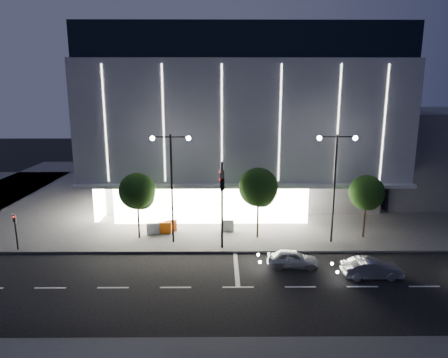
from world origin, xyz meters
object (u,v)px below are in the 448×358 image
at_px(street_lamp_east, 335,173).
at_px(tree_mid, 259,189).
at_px(street_lamp_west, 171,173).
at_px(car_second, 371,268).
at_px(traffic_mast, 222,192).
at_px(barrier_d, 228,226).
at_px(car_lead, 293,259).
at_px(ped_signal_far, 16,228).
at_px(tree_left, 138,193).
at_px(barrier_b, 153,229).
at_px(barrier_c, 165,228).
at_px(barrier_a, 171,226).
at_px(tree_right, 367,194).

relative_size(street_lamp_east, tree_mid, 1.46).
distance_m(street_lamp_west, car_second, 16.22).
distance_m(traffic_mast, barrier_d, 6.82).
bearing_deg(traffic_mast, car_second, -19.37).
height_order(traffic_mast, car_lead, traffic_mast).
bearing_deg(traffic_mast, car_lead, -20.59).
distance_m(ped_signal_far, tree_mid, 19.35).
distance_m(tree_left, barrier_b, 3.62).
xyz_separation_m(street_lamp_west, barrier_b, (-1.96, 1.83, -5.31)).
height_order(street_lamp_east, barrier_b, street_lamp_east).
bearing_deg(street_lamp_west, ped_signal_far, -172.87).
bearing_deg(street_lamp_east, barrier_c, 171.84).
bearing_deg(street_lamp_east, car_second, -80.65).
distance_m(ped_signal_far, barrier_c, 11.65).
distance_m(traffic_mast, tree_mid, 4.82).
bearing_deg(street_lamp_west, barrier_d, 29.48).
xyz_separation_m(tree_mid, barrier_a, (-7.57, 1.54, -3.68)).
bearing_deg(car_second, traffic_mast, 69.77).
bearing_deg(street_lamp_east, street_lamp_west, 180.00).
xyz_separation_m(ped_signal_far, barrier_d, (16.51, 4.05, -1.24)).
distance_m(car_second, barrier_a, 16.98).
height_order(tree_mid, barrier_d, tree_mid).
bearing_deg(barrier_d, ped_signal_far, -162.47).
height_order(traffic_mast, tree_left, traffic_mast).
bearing_deg(tree_right, street_lamp_west, -176.36).
distance_m(tree_right, car_lead, 9.53).
bearing_deg(barrier_c, car_second, -27.67).
distance_m(car_lead, barrier_a, 11.91).
relative_size(traffic_mast, barrier_c, 6.43).
distance_m(street_lamp_west, ped_signal_far, 12.76).
bearing_deg(barrier_a, tree_mid, -34.41).
bearing_deg(tree_right, traffic_mast, -162.98).
height_order(ped_signal_far, barrier_d, ped_signal_far).
xyz_separation_m(ped_signal_far, barrier_b, (10.04, 3.33, -1.24)).
bearing_deg(tree_right, car_second, -105.58).
height_order(tree_left, barrier_b, tree_left).
height_order(car_second, barrier_b, car_second).
height_order(ped_signal_far, tree_right, tree_right).
height_order(traffic_mast, street_lamp_east, street_lamp_east).
distance_m(street_lamp_east, barrier_c, 15.06).
bearing_deg(tree_right, ped_signal_far, -174.86).
xyz_separation_m(car_second, barrier_a, (-14.56, 8.74, 0.00)).
bearing_deg(car_second, street_lamp_east, 8.49).
bearing_deg(car_lead, barrier_c, 62.07).
bearing_deg(car_second, car_lead, 71.01).
bearing_deg(car_lead, tree_mid, 25.00).
bearing_deg(barrier_c, traffic_mast, -42.27).
relative_size(tree_left, barrier_a, 5.20).
bearing_deg(tree_left, tree_right, -0.00).
xyz_separation_m(traffic_mast, ped_signal_far, (-16.00, 1.16, -3.14)).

